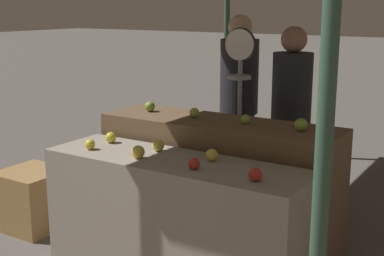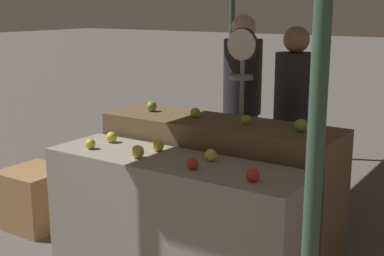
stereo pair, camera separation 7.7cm
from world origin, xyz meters
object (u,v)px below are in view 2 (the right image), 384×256
at_px(produce_scale, 241,83).
at_px(person_customer_left, 242,93).
at_px(person_vendor_at_scale, 294,110).
at_px(wooden_crate_side, 36,198).

distance_m(produce_scale, person_customer_left, 0.75).
height_order(produce_scale, person_customer_left, person_customer_left).
bearing_deg(person_vendor_at_scale, produce_scale, 64.40).
distance_m(produce_scale, wooden_crate_side, 2.00).
height_order(person_customer_left, wooden_crate_side, person_customer_left).
height_order(person_vendor_at_scale, person_customer_left, person_customer_left).
bearing_deg(wooden_crate_side, person_vendor_at_scale, 38.26).
bearing_deg(wooden_crate_side, person_customer_left, 57.89).
relative_size(person_vendor_at_scale, person_customer_left, 0.95).
bearing_deg(person_customer_left, person_vendor_at_scale, 147.36).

